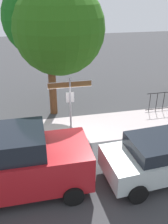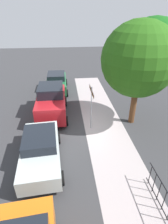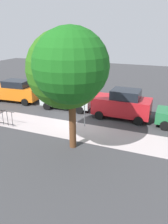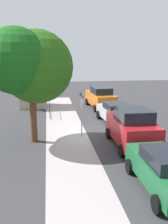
{
  "view_description": "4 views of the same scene",
  "coord_description": "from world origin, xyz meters",
  "views": [
    {
      "loc": [
        -1.42,
        -8.38,
        5.79
      ],
      "look_at": [
        0.35,
        -0.29,
        1.67
      ],
      "focal_mm": 38.54,
      "sensor_mm": 36.0,
      "label": 1
    },
    {
      "loc": [
        9.58,
        -1.12,
        6.7
      ],
      "look_at": [
        -0.22,
        -0.03,
        1.14
      ],
      "focal_mm": 28.97,
      "sensor_mm": 36.0,
      "label": 2
    },
    {
      "loc": [
        -5.29,
        13.19,
        6.24
      ],
      "look_at": [
        -0.21,
        0.84,
        1.22
      ],
      "focal_mm": 35.04,
      "sensor_mm": 36.0,
      "label": 3
    },
    {
      "loc": [
        -15.03,
        2.39,
        5.16
      ],
      "look_at": [
        -0.26,
        0.28,
        1.62
      ],
      "focal_mm": 40.88,
      "sensor_mm": 36.0,
      "label": 4
    }
  ],
  "objects": [
    {
      "name": "street_sign",
      "position": [
        -0.07,
        0.4,
        2.07
      ],
      "size": [
        1.76,
        0.07,
        2.85
      ],
      "color": "#9EA0A5",
      "rests_on": "ground_plane"
    },
    {
      "name": "car_silver",
      "position": [
        2.65,
        -2.47,
        0.8
      ],
      "size": [
        4.32,
        2.21,
        1.54
      ],
      "rotation": [
        0.0,
        0.0,
        0.06
      ],
      "color": "silver",
      "rests_on": "ground_plane"
    },
    {
      "name": "shade_tree",
      "position": [
        -0.22,
        3.2,
        4.44
      ],
      "size": [
        4.67,
        4.94,
        6.49
      ],
      "color": "brown",
      "rests_on": "ground_plane"
    },
    {
      "name": "car_orange",
      "position": [
        8.01,
        -2.45,
        0.99
      ],
      "size": [
        4.77,
        2.31,
        1.99
      ],
      "rotation": [
        0.0,
        0.0,
        0.08
      ],
      "color": "orange",
      "rests_on": "ground_plane"
    },
    {
      "name": "car_red",
      "position": [
        -2.07,
        -2.14,
        1.08
      ],
      "size": [
        4.24,
        2.15,
        2.19
      ],
      "rotation": [
        0.0,
        0.0,
        0.0
      ],
      "color": "#B01920",
      "rests_on": "ground_plane"
    },
    {
      "name": "ground_plane",
      "position": [
        0.0,
        0.0,
        0.0
      ],
      "size": [
        60.0,
        60.0,
        0.0
      ],
      "primitive_type": "plane",
      "color": "#38383A"
    },
    {
      "name": "sidewalk_strip",
      "position": [
        2.0,
        1.3,
        0.0
      ],
      "size": [
        24.0,
        2.6,
        0.0
      ],
      "primitive_type": "cube",
      "color": "#AFA2A3",
      "rests_on": "ground_plane"
    }
  ]
}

